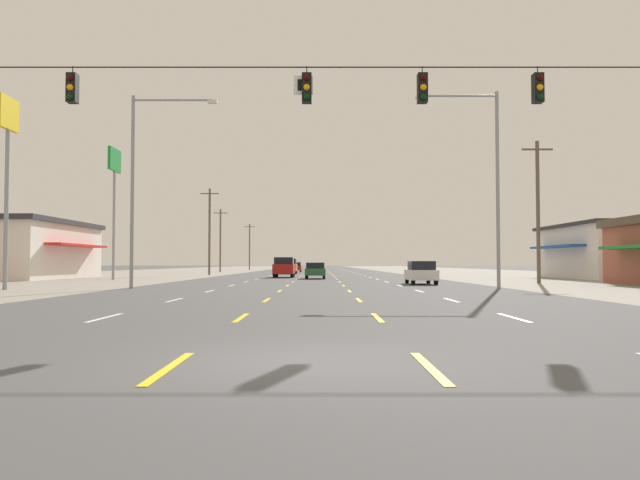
# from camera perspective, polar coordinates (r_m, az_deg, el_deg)

# --- Properties ---
(ground_plane) EXTENTS (572.00, 572.00, 0.00)m
(ground_plane) POSITION_cam_1_polar(r_m,az_deg,el_deg) (74.82, -0.13, -3.24)
(ground_plane) COLOR #4C4C4F
(lot_apron_left) EXTENTS (28.00, 440.00, 0.01)m
(lot_apron_left) POSITION_cam_1_polar(r_m,az_deg,el_deg) (78.89, -18.44, -3.07)
(lot_apron_left) COLOR gray
(lot_apron_left) RESTS_ON ground
(lot_apron_right) EXTENTS (28.00, 440.00, 0.01)m
(lot_apron_right) POSITION_cam_1_polar(r_m,az_deg,el_deg) (78.72, 18.23, -3.08)
(lot_apron_right) COLOR gray
(lot_apron_right) RESTS_ON ground
(lane_markings) EXTENTS (10.64, 227.60, 0.01)m
(lane_markings) POSITION_cam_1_polar(r_m,az_deg,el_deg) (113.31, -0.05, -2.87)
(lane_markings) COLOR white
(lane_markings) RESTS_ON ground
(signal_span_wire) EXTENTS (27.14, 0.53, 8.79)m
(signal_span_wire) POSITION_cam_1_polar(r_m,az_deg,el_deg) (19.37, -0.20, 8.82)
(signal_span_wire) COLOR brown
(signal_span_wire) RESTS_ON ground
(hatchback_far_right_nearest) EXTENTS (1.72, 3.90, 1.54)m
(hatchback_far_right_nearest) POSITION_cam_1_polar(r_m,az_deg,el_deg) (41.55, 9.45, -3.00)
(hatchback_far_right_nearest) COLOR white
(hatchback_far_right_nearest) RESTS_ON ground
(sedan_center_turn_near) EXTENTS (1.80, 4.50, 1.46)m
(sedan_center_turn_near) POSITION_cam_1_polar(r_m,az_deg,el_deg) (55.33, -0.35, -2.84)
(sedan_center_turn_near) COLOR #235B2D
(sedan_center_turn_near) RESTS_ON ground
(suv_inner_left_mid) EXTENTS (1.98, 4.90, 1.98)m
(suv_inner_left_mid) POSITION_cam_1_polar(r_m,az_deg,el_deg) (60.70, -3.26, -2.52)
(suv_inner_left_mid) COLOR red
(suv_inner_left_mid) RESTS_ON ground
(suv_inner_left_midfar) EXTENTS (1.98, 4.90, 1.98)m
(suv_inner_left_midfar) POSITION_cam_1_polar(r_m,az_deg,el_deg) (79.96, -2.80, -2.43)
(suv_inner_left_midfar) COLOR #B28C33
(suv_inner_left_midfar) RESTS_ON ground
(hatchback_inner_left_far) EXTENTS (1.72, 3.90, 1.54)m
(hatchback_inner_left_far) POSITION_cam_1_polar(r_m,az_deg,el_deg) (98.37, -2.16, -2.53)
(hatchback_inner_left_far) COLOR red
(hatchback_inner_left_far) RESTS_ON ground
(hatchback_far_left_farther) EXTENTS (1.72, 3.90, 1.54)m
(hatchback_far_left_farther) POSITION_cam_1_polar(r_m,az_deg,el_deg) (112.85, -3.53, -2.48)
(hatchback_far_left_farther) COLOR black
(hatchback_far_left_farther) RESTS_ON ground
(hatchback_far_left_farthest) EXTENTS (1.72, 3.90, 1.54)m
(hatchback_far_left_farthest) POSITION_cam_1_polar(r_m,az_deg,el_deg) (137.05, -2.87, -2.42)
(hatchback_far_left_farthest) COLOR navy
(hatchback_far_left_farthest) RESTS_ON ground
(storefront_right_row_1) EXTENTS (10.53, 14.81, 5.05)m
(storefront_right_row_1) POSITION_cam_1_polar(r_m,az_deg,el_deg) (63.01, 25.47, -0.92)
(storefront_right_row_1) COLOR silver
(storefront_right_row_1) RESTS_ON ground
(pole_sign_left_row_0) EXTENTS (0.24, 1.97, 10.26)m
(pole_sign_left_row_0) POSITION_cam_1_polar(r_m,az_deg,el_deg) (36.91, -26.93, 7.85)
(pole_sign_left_row_0) COLOR gray
(pole_sign_left_row_0) RESTS_ON ground
(pole_sign_left_row_1) EXTENTS (0.24, 2.75, 11.19)m
(pole_sign_left_row_1) POSITION_cam_1_polar(r_m,az_deg,el_deg) (55.45, -18.46, 5.58)
(pole_sign_left_row_1) COLOR gray
(pole_sign_left_row_1) RESTS_ON ground
(streetlight_left_row_0) EXTENTS (4.78, 0.26, 10.76)m
(streetlight_left_row_0) POSITION_cam_1_polar(r_m,az_deg,el_deg) (35.67, -16.19, 5.72)
(streetlight_left_row_0) COLOR gray
(streetlight_left_row_0) RESTS_ON ground
(streetlight_right_row_0) EXTENTS (4.64, 0.26, 10.99)m
(streetlight_right_row_0) POSITION_cam_1_polar(r_m,az_deg,el_deg) (35.54, 15.55, 5.91)
(streetlight_right_row_0) COLOR gray
(streetlight_right_row_0) RESTS_ON ground
(utility_pole_right_row_0) EXTENTS (2.20, 0.26, 10.09)m
(utility_pole_right_row_0) POSITION_cam_1_polar(r_m,az_deg,el_deg) (46.15, 19.67, 2.73)
(utility_pole_right_row_0) COLOR brown
(utility_pole_right_row_0) RESTS_ON ground
(utility_pole_left_row_1) EXTENTS (2.20, 0.26, 10.35)m
(utility_pole_left_row_1) POSITION_cam_1_polar(r_m,az_deg,el_deg) (74.63, -10.14, 0.92)
(utility_pole_left_row_1) COLOR brown
(utility_pole_left_row_1) RESTS_ON ground
(utility_pole_left_row_2) EXTENTS (2.20, 0.26, 10.00)m
(utility_pole_left_row_2) POSITION_cam_1_polar(r_m,az_deg,el_deg) (98.85, -9.15, 0.06)
(utility_pole_left_row_2) COLOR brown
(utility_pole_left_row_2) RESTS_ON ground
(utility_pole_left_row_3) EXTENTS (2.20, 0.26, 9.82)m
(utility_pole_left_row_3) POSITION_cam_1_polar(r_m,az_deg,el_deg) (132.67, -6.47, -0.55)
(utility_pole_left_row_3) COLOR brown
(utility_pole_left_row_3) RESTS_ON ground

